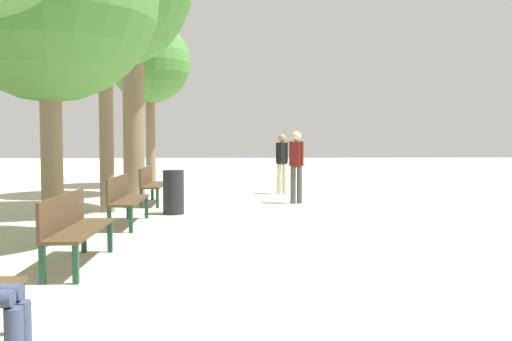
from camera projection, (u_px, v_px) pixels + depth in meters
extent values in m
cube|color=#19422D|center=(20.00, 309.00, 4.44)|extent=(0.06, 0.06, 0.42)
cube|color=#4C3823|center=(80.00, 230.00, 6.81)|extent=(0.44, 1.76, 0.04)
cube|color=#4C3823|center=(63.00, 212.00, 6.79)|extent=(0.04, 1.76, 0.40)
cube|color=#19422D|center=(76.00, 264.00, 6.00)|extent=(0.06, 0.06, 0.42)
cube|color=#19422D|center=(110.00, 237.00, 7.67)|extent=(0.06, 0.06, 0.42)
cube|color=#19422D|center=(42.00, 265.00, 5.98)|extent=(0.06, 0.06, 0.42)
cube|color=#19422D|center=(84.00, 237.00, 7.66)|extent=(0.06, 0.06, 0.42)
cube|color=#4C3823|center=(129.00, 200.00, 10.04)|extent=(0.44, 1.76, 0.04)
cube|color=#4C3823|center=(118.00, 188.00, 10.02)|extent=(0.04, 1.76, 0.40)
cube|color=#19422D|center=(131.00, 220.00, 9.23)|extent=(0.06, 0.06, 0.42)
cube|color=#19422D|center=(147.00, 207.00, 10.90)|extent=(0.06, 0.06, 0.42)
cube|color=#19422D|center=(109.00, 220.00, 9.21)|extent=(0.06, 0.06, 0.42)
cube|color=#19422D|center=(128.00, 207.00, 10.88)|extent=(0.06, 0.06, 0.42)
cube|color=#4C3823|center=(155.00, 185.00, 13.27)|extent=(0.44, 1.76, 0.04)
cube|color=#4C3823|center=(146.00, 176.00, 13.25)|extent=(0.04, 1.76, 0.40)
cube|color=#19422D|center=(157.00, 199.00, 12.46)|extent=(0.06, 0.06, 0.42)
cube|color=#19422D|center=(166.00, 191.00, 14.13)|extent=(0.06, 0.06, 0.42)
cube|color=#19422D|center=(141.00, 199.00, 12.44)|extent=(0.06, 0.06, 0.42)
cube|color=#19422D|center=(152.00, 191.00, 14.11)|extent=(0.06, 0.06, 0.42)
cylinder|color=#7A664C|center=(52.00, 149.00, 8.22)|extent=(0.31, 0.31, 2.76)
cylinder|color=#7A664C|center=(106.00, 121.00, 11.75)|extent=(0.29, 0.29, 3.76)
cylinder|color=#7A664C|center=(134.00, 116.00, 14.98)|extent=(0.55, 0.55, 4.20)
sphere|color=#478438|center=(132.00, 7.00, 14.81)|extent=(2.70, 2.70, 2.70)
cylinder|color=#7A664C|center=(151.00, 136.00, 18.05)|extent=(0.30, 0.30, 3.20)
sphere|color=#478438|center=(150.00, 63.00, 17.92)|extent=(2.56, 2.56, 2.56)
cylinder|color=#384260|center=(22.00, 335.00, 3.79)|extent=(0.12, 0.12, 0.46)
cylinder|color=beige|center=(279.00, 179.00, 15.57)|extent=(0.12, 0.12, 0.83)
cylinder|color=beige|center=(285.00, 179.00, 15.58)|extent=(0.12, 0.12, 0.83)
cube|color=black|center=(282.00, 153.00, 15.54)|extent=(0.29, 0.29, 0.58)
cylinder|color=black|center=(277.00, 153.00, 15.53)|extent=(0.09, 0.09, 0.56)
cylinder|color=black|center=(286.00, 153.00, 15.54)|extent=(0.09, 0.09, 0.56)
sphere|color=#A37A5B|center=(282.00, 138.00, 15.51)|extent=(0.22, 0.22, 0.22)
cylinder|color=#4C4C4C|center=(293.00, 185.00, 13.37)|extent=(0.12, 0.12, 0.85)
cylinder|color=#4C4C4C|center=(299.00, 185.00, 13.38)|extent=(0.12, 0.12, 0.85)
cube|color=maroon|center=(296.00, 154.00, 13.33)|extent=(0.27, 0.29, 0.60)
cylinder|color=maroon|center=(291.00, 154.00, 13.33)|extent=(0.09, 0.09, 0.57)
cylinder|color=maroon|center=(302.00, 154.00, 13.34)|extent=(0.09, 0.09, 0.57)
sphere|color=beige|center=(296.00, 136.00, 13.31)|extent=(0.23, 0.23, 0.23)
cylinder|color=#232328|center=(173.00, 192.00, 11.49)|extent=(0.42, 0.42, 0.89)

